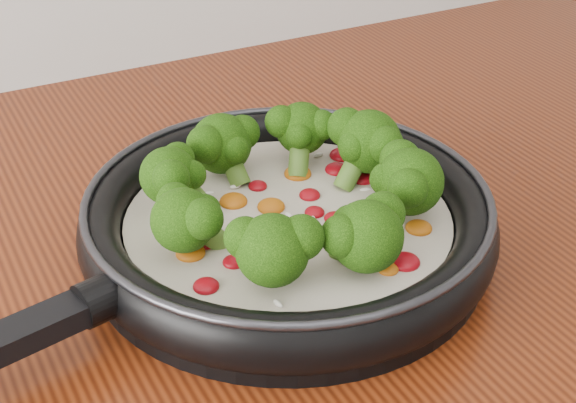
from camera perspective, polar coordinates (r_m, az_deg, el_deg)
skillet at (r=0.70m, az=-0.09°, el=-1.06°), size 0.56×0.41×0.10m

